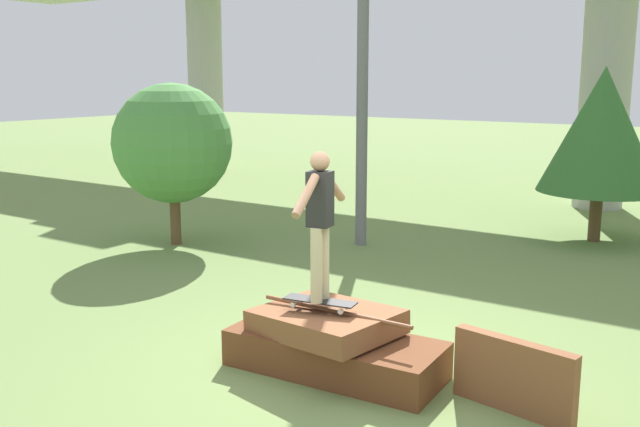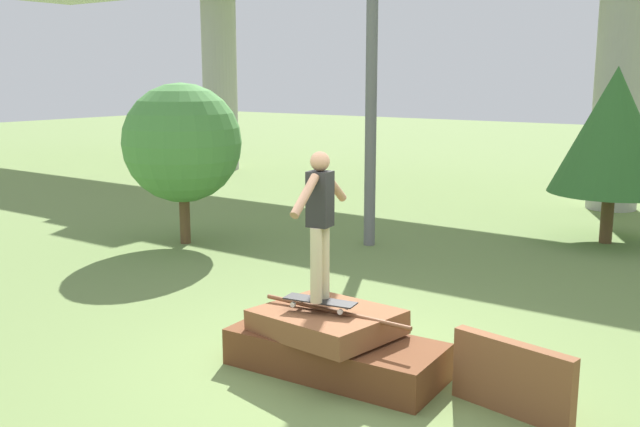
# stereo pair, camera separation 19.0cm
# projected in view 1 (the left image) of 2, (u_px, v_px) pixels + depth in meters

# --- Properties ---
(ground_plane) EXTENTS (80.00, 80.00, 0.00)m
(ground_plane) POSITION_uv_depth(u_px,v_px,m) (335.00, 371.00, 7.34)
(ground_plane) COLOR olive
(scrap_pile) EXTENTS (2.27, 1.27, 0.67)m
(scrap_pile) POSITION_uv_depth(u_px,v_px,m) (332.00, 344.00, 7.31)
(scrap_pile) COLOR brown
(scrap_pile) RESTS_ON ground_plane
(scrap_plank_loose) EXTENTS (1.17, 0.33, 0.68)m
(scrap_plank_loose) POSITION_uv_depth(u_px,v_px,m) (513.00, 376.00, 6.41)
(scrap_plank_loose) COLOR brown
(scrap_plank_loose) RESTS_ON ground_plane
(skateboard) EXTENTS (0.78, 0.32, 0.09)m
(skateboard) POSITION_uv_depth(u_px,v_px,m) (320.00, 301.00, 7.23)
(skateboard) COLOR black
(skateboard) RESTS_ON scrap_pile
(skater) EXTENTS (0.27, 1.14, 1.51)m
(skater) POSITION_uv_depth(u_px,v_px,m) (320.00, 216.00, 7.06)
(skater) COLOR #C6B78E
(skater) RESTS_ON skateboard
(tree_behind_left) EXTENTS (2.17, 2.17, 3.17)m
(tree_behind_left) POSITION_uv_depth(u_px,v_px,m) (602.00, 130.00, 12.75)
(tree_behind_left) COLOR brown
(tree_behind_left) RESTS_ON ground_plane
(tree_mid_back) EXTENTS (2.11, 2.11, 2.88)m
(tree_mid_back) POSITION_uv_depth(u_px,v_px,m) (173.00, 143.00, 12.55)
(tree_mid_back) COLOR brown
(tree_mid_back) RESTS_ON ground_plane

